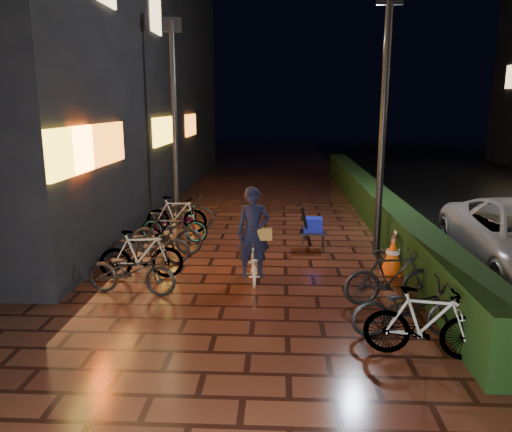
{
  "coord_description": "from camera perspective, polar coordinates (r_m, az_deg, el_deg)",
  "views": [
    {
      "loc": [
        0.42,
        -7.58,
        3.45
      ],
      "look_at": [
        -0.09,
        2.91,
        1.1
      ],
      "focal_mm": 35.0,
      "sensor_mm": 36.0,
      "label": 1
    }
  ],
  "objects": [
    {
      "name": "parked_bikes_hedge",
      "position": [
        8.13,
        16.92,
        -9.34
      ],
      "size": [
        1.83,
        2.56,
        1.01
      ],
      "color": "black",
      "rests_on": "ground"
    },
    {
      "name": "cart_assembly",
      "position": [
        12.03,
        6.45,
        -1.22
      ],
      "size": [
        0.64,
        0.63,
        1.15
      ],
      "color": "black",
      "rests_on": "ground"
    },
    {
      "name": "cyclist",
      "position": [
        9.83,
        -0.31,
        -3.55
      ],
      "size": [
        0.71,
        1.37,
        1.92
      ],
      "color": "silver",
      "rests_on": "ground"
    },
    {
      "name": "lamp_post_sf",
      "position": [
        14.74,
        -9.29,
        11.43
      ],
      "size": [
        0.55,
        0.25,
        5.8
      ],
      "color": "black",
      "rests_on": "ground"
    },
    {
      "name": "storefront_block",
      "position": [
        21.53,
        -25.47,
        14.22
      ],
      "size": [
        12.09,
        22.0,
        9.0
      ],
      "color": "black",
      "rests_on": "ground"
    },
    {
      "name": "traffic_barrier",
      "position": [
        11.5,
        15.67,
        -3.34
      ],
      "size": [
        0.94,
        1.89,
        0.77
      ],
      "color": "#ED520C",
      "rests_on": "ground"
    },
    {
      "name": "lamp_post_hedge",
      "position": [
        11.61,
        14.38,
        11.22
      ],
      "size": [
        0.56,
        0.16,
        5.9
      ],
      "color": "black",
      "rests_on": "ground"
    },
    {
      "name": "parked_bikes_storefront",
      "position": [
        11.98,
        -10.56,
        -1.99
      ],
      "size": [
        1.95,
        5.92,
        1.01
      ],
      "color": "black",
      "rests_on": "ground"
    },
    {
      "name": "hedge",
      "position": [
        16.12,
        13.05,
        1.73
      ],
      "size": [
        0.7,
        20.0,
        1.0
      ],
      "primitive_type": "cube",
      "color": "black",
      "rests_on": "ground"
    },
    {
      "name": "ground",
      "position": [
        8.34,
        -0.34,
        -11.82
      ],
      "size": [
        80.0,
        80.0,
        0.0
      ],
      "primitive_type": "plane",
      "color": "#381911",
      "rests_on": "ground"
    }
  ]
}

